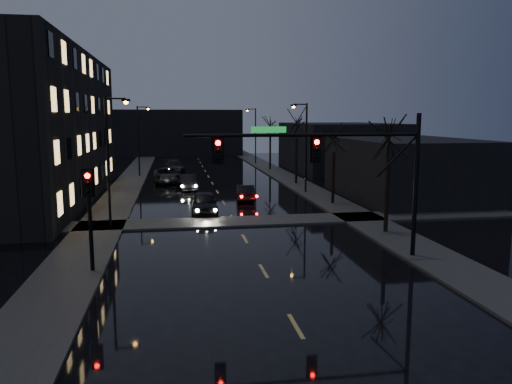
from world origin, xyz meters
name	(u,v)px	position (x,y,z in m)	size (l,w,h in m)	color
ground	(312,354)	(0.00, 0.00, 0.00)	(160.00, 160.00, 0.00)	black
sidewalk_left	(125,189)	(-8.50, 35.00, 0.06)	(3.00, 140.00, 0.12)	#2D2D2B
sidewalk_right	(299,185)	(8.50, 35.00, 0.06)	(3.00, 140.00, 0.12)	#2D2D2B
sidewalk_cross	(235,221)	(0.00, 18.50, 0.06)	(40.00, 3.00, 0.12)	#2D2D2B
apartment_block	(14,127)	(-16.50, 30.00, 6.00)	(12.00, 30.00, 12.00)	black
commercial_right_near	(407,169)	(15.50, 26.00, 2.50)	(10.00, 14.00, 5.00)	black
commercial_right_far	(339,147)	(17.00, 48.00, 3.00)	(12.00, 18.00, 6.00)	black
far_block	(178,133)	(-3.00, 78.00, 4.00)	(22.00, 10.00, 8.00)	black
signal_mast	(342,159)	(3.85, 9.00, 4.87)	(11.11, 0.41, 7.00)	black
signal_pole_left	(89,206)	(-7.50, 8.99, 3.01)	(0.35, 0.41, 4.53)	black
tree_near	(390,127)	(8.40, 14.00, 6.22)	(3.52, 3.52, 8.08)	black
tree_mid_a	(334,130)	(8.40, 24.00, 5.83)	(3.30, 3.30, 7.58)	black
tree_mid_b	(297,119)	(8.40, 36.00, 6.61)	(3.74, 3.74, 8.59)	black
tree_far	(270,123)	(8.40, 50.00, 6.06)	(3.43, 3.43, 7.88)	black
streetlight_l_near	(111,151)	(-7.58, 18.00, 4.77)	(1.53, 0.28, 8.00)	black
streetlight_l_far	(140,135)	(-7.58, 45.00, 4.77)	(1.53, 0.28, 8.00)	black
streetlight_r_mid	(304,140)	(7.58, 30.00, 4.77)	(1.53, 0.28, 8.00)	black
streetlight_r_far	(254,131)	(7.58, 58.00, 4.77)	(1.53, 0.28, 8.00)	black
oncoming_car_a	(204,203)	(-1.80, 21.80, 0.78)	(1.85, 4.59, 1.56)	black
oncoming_car_b	(188,182)	(-2.58, 33.76, 0.70)	(1.48, 4.26, 1.40)	black
oncoming_car_c	(167,175)	(-4.61, 39.03, 0.80)	(2.64, 5.74, 1.59)	black
oncoming_car_d	(174,167)	(-3.90, 48.19, 0.78)	(2.19, 5.38, 1.56)	black
lead_car	(245,193)	(1.84, 26.79, 0.66)	(1.41, 4.03, 1.33)	black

